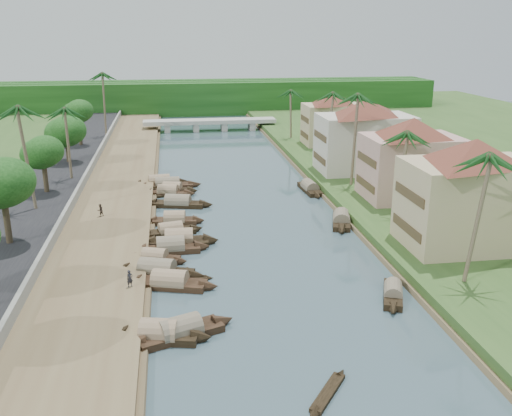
{
  "coord_description": "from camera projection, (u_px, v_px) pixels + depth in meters",
  "views": [
    {
      "loc": [
        -8.35,
        -49.28,
        20.89
      ],
      "look_at": [
        0.58,
        9.88,
        2.0
      ],
      "focal_mm": 40.0,
      "sensor_mm": 36.0,
      "label": 1
    }
  ],
  "objects": [
    {
      "name": "left_bank",
      "position": [
        111.0,
        202.0,
        70.41
      ],
      "size": [
        10.0,
        180.0,
        0.8
      ],
      "primitive_type": "cube",
      "color": "brown",
      "rests_on": "ground"
    },
    {
      "name": "sampan_13",
      "position": [
        159.0,
        183.0,
        79.21
      ],
      "size": [
        8.57,
        2.58,
        2.3
      ],
      "rotation": [
        0.0,
        0.0,
        0.1
      ],
      "color": "black",
      "rests_on": "ground"
    },
    {
      "name": "sampan_12",
      "position": [
        168.0,
        185.0,
        77.99
      ],
      "size": [
        9.56,
        2.06,
        2.26
      ],
      "rotation": [
        0.0,
        0.0,
        0.02
      ],
      "color": "black",
      "rests_on": "ground"
    },
    {
      "name": "sampan_4",
      "position": [
        155.0,
        258.0,
        53.2
      ],
      "size": [
        6.61,
        3.5,
        1.9
      ],
      "rotation": [
        0.0,
        0.0,
        -0.34
      ],
      "color": "black",
      "rests_on": "ground"
    },
    {
      "name": "palm_0",
      "position": [
        481.0,
        159.0,
        43.43
      ],
      "size": [
        3.2,
        3.2,
        11.95
      ],
      "color": "#72614C",
      "rests_on": "ground"
    },
    {
      "name": "building_distant",
      "position": [
        333.0,
        118.0,
        100.28
      ],
      "size": [
        12.62,
        12.62,
        9.2
      ],
      "color": "tan",
      "rests_on": "right_bank"
    },
    {
      "name": "building_mid",
      "position": [
        411.0,
        158.0,
        68.15
      ],
      "size": [
        14.11,
        14.11,
        9.7
      ],
      "color": "tan",
      "rests_on": "right_bank"
    },
    {
      "name": "tree_5",
      "position": [
        78.0,
        112.0,
        98.31
      ],
      "size": [
        4.63,
        4.63,
        7.66
      ],
      "color": "#473A28",
      "rests_on": "ground"
    },
    {
      "name": "treeline",
      "position": [
        202.0,
        97.0,
        147.03
      ],
      "size": [
        120.0,
        14.0,
        8.0
      ],
      "color": "#11380F",
      "rests_on": "ground"
    },
    {
      "name": "tree_2",
      "position": [
        2.0,
        184.0,
        52.58
      ],
      "size": [
        5.49,
        5.49,
        8.1
      ],
      "color": "#473A28",
      "rests_on": "ground"
    },
    {
      "name": "tree_6",
      "position": [
        390.0,
        134.0,
        84.92
      ],
      "size": [
        4.99,
        4.99,
        6.8
      ],
      "color": "#473A28",
      "rests_on": "ground"
    },
    {
      "name": "person_near",
      "position": [
        130.0,
        279.0,
        46.19
      ],
      "size": [
        0.62,
        0.55,
        1.44
      ],
      "primitive_type": "imported",
      "rotation": [
        0.0,
        0.0,
        0.49
      ],
      "color": "black",
      "rests_on": "left_bank"
    },
    {
      "name": "sampan_6",
      "position": [
        171.0,
        248.0,
        55.66
      ],
      "size": [
        7.98,
        2.23,
        2.35
      ],
      "rotation": [
        0.0,
        0.0,
        0.03
      ],
      "color": "black",
      "rests_on": "ground"
    },
    {
      "name": "canoe_0",
      "position": [
        328.0,
        393.0,
        34.0
      ],
      "size": [
        3.96,
        5.03,
        0.75
      ],
      "rotation": [
        0.0,
        0.0,
        0.94
      ],
      "color": "black",
      "rests_on": "ground"
    },
    {
      "name": "sampan_11",
      "position": [
        172.0,
        189.0,
        75.84
      ],
      "size": [
        7.24,
        3.26,
        2.06
      ],
      "rotation": [
        0.0,
        0.0,
        -0.25
      ],
      "color": "black",
      "rests_on": "ground"
    },
    {
      "name": "ground",
      "position": [
        266.0,
        259.0,
        53.95
      ],
      "size": [
        220.0,
        220.0,
        0.0
      ],
      "primitive_type": "plane",
      "color": "#3B5058",
      "rests_on": "ground"
    },
    {
      "name": "bridge",
      "position": [
        210.0,
        123.0,
        121.32
      ],
      "size": [
        28.0,
        4.0,
        2.4
      ],
      "color": "#A2A197",
      "rests_on": "ground"
    },
    {
      "name": "sampan_14",
      "position": [
        393.0,
        293.0,
        46.18
      ],
      "size": [
        3.77,
        7.11,
        1.79
      ],
      "rotation": [
        0.0,
        0.0,
        1.2
      ],
      "color": "black",
      "rests_on": "ground"
    },
    {
      "name": "sampan_2",
      "position": [
        170.0,
        283.0,
        48.04
      ],
      "size": [
        8.7,
        4.14,
        2.25
      ],
      "rotation": [
        0.0,
        0.0,
        -0.3
      ],
      "color": "black",
      "rests_on": "ground"
    },
    {
      "name": "building_near",
      "position": [
        471.0,
        192.0,
        52.84
      ],
      "size": [
        14.85,
        14.85,
        10.2
      ],
      "color": "tan",
      "rests_on": "right_bank"
    },
    {
      "name": "person_far",
      "position": [
        100.0,
        210.0,
        63.59
      ],
      "size": [
        0.88,
        0.87,
        1.43
      ],
      "primitive_type": "imported",
      "rotation": [
        0.0,
        0.0,
        3.86
      ],
      "color": "#322923",
      "rests_on": "left_bank"
    },
    {
      "name": "palm_8",
      "position": [
        102.0,
        75.0,
        105.21
      ],
      "size": [
        3.2,
        3.2,
        13.07
      ],
      "color": "#72614C",
      "rests_on": "ground"
    },
    {
      "name": "building_far",
      "position": [
        365.0,
        135.0,
        81.13
      ],
      "size": [
        15.59,
        15.59,
        10.2
      ],
      "color": "beige",
      "rests_on": "right_bank"
    },
    {
      "name": "sampan_10",
      "position": [
        168.0,
        192.0,
        74.55
      ],
      "size": [
        7.62,
        3.18,
        2.08
      ],
      "rotation": [
        0.0,
        0.0,
        -0.22
      ],
      "color": "black",
      "rests_on": "ground"
    },
    {
      "name": "palm_7",
      "position": [
        291.0,
        92.0,
        104.84
      ],
      "size": [
        3.2,
        3.2,
        10.27
      ],
      "color": "#72614C",
      "rests_on": "ground"
    },
    {
      "name": "road",
      "position": [
        39.0,
        203.0,
        69.11
      ],
      "size": [
        8.0,
        180.0,
        1.4
      ],
      "primitive_type": "cube",
      "color": "black",
      "rests_on": "ground"
    },
    {
      "name": "sampan_8",
      "position": [
        175.0,
        220.0,
        63.73
      ],
      "size": [
        7.02,
        2.37,
        2.15
      ],
      "rotation": [
        0.0,
        0.0,
        -0.11
      ],
      "color": "black",
      "rests_on": "ground"
    },
    {
      "name": "tree_3",
      "position": [
        43.0,
        153.0,
        69.79
      ],
      "size": [
        4.61,
        4.61,
        6.88
      ],
      "color": "#473A28",
      "rests_on": "ground"
    },
    {
      "name": "sampan_5",
      "position": [
        179.0,
        241.0,
        57.45
      ],
      "size": [
        8.3,
        2.48,
        2.58
      ],
      "rotation": [
        0.0,
        0.0,
        -0.03
      ],
      "color": "black",
      "rests_on": "ground"
    },
    {
      "name": "sampan_9",
      "position": [
        178.0,
        203.0,
        69.88
      ],
      "size": [
        9.11,
        3.8,
        2.26
      ],
      "rotation": [
        0.0,
        0.0,
        -0.24
      ],
      "color": "black",
      "rests_on": "ground"
    },
    {
      "name": "sampan_1",
      "position": [
        159.0,
        334.0,
        39.91
      ],
      "size": [
        7.86,
        3.34,
        2.28
      ],
      "rotation": [
        0.0,
        0.0,
        -0.21
      ],
      "color": "black",
      "rests_on": "ground"
    },
    {
      "name": "sampan_3",
      "position": [
        157.0,
        271.0,
        50.24
      ],
      "size": [
        9.07,
        4.68,
        2.39
      ],
      "rotation": [
        0.0,
        0.0,
        -0.34
      ],
      "color": "black",
      "rests_on": "ground"
    },
    {
      "name": "palm_2",
      "position": [
        356.0,
        97.0,
        71.85
      ],
      "size": [
        3.2,
        3.2,
        13.23
      ],
      "color": "#72614C",
      "rests_on": "ground"
    },
    {
      "name": "sampan_7",
      "position": [
        171.0,
        231.0,
        60.28
      ],
      "size": [
        7.4,
        3.02,
        1.97
      ],
      "rotation": [
        0.0,
        0.0,
        0.22
      ],
      "color": "black",
      "rests_on": "ground"
    },
    {
      "name": "sampan_0",
      "position": [
        180.0,
        332.0,
        40.26
      ],
      "size": [
        8.74,
        4.83,
        2.28
      ],
      "rotation": [
        0.0,
        0.0,
        0.38
      ],
      "color": "black",
      "rests_on": "ground"
    },
    {
      "name": "palm_5",
      "position": [
        23.0,
        110.0,
        61.21
      ],
      "size": [
        3.2,
        3.2,
        12.97
      ],
      "color": "#72614C",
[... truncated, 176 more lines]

